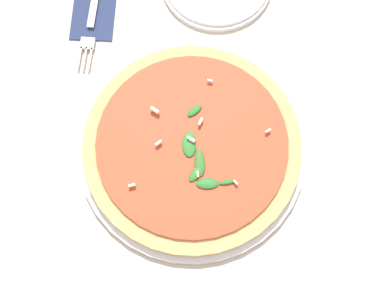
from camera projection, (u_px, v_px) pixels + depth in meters
The scene contains 4 objects.
ground_plane at pixel (171, 165), 0.85m from camera, with size 6.00×6.00×0.00m, color beige.
pizza_arugula_main at pixel (192, 147), 0.84m from camera, with size 0.36×0.36×0.05m.
napkin at pixel (94, 11), 0.93m from camera, with size 0.12×0.09×0.01m.
fork at pixel (93, 13), 0.93m from camera, with size 0.21×0.03×0.00m.
Camera 1 is at (0.22, 0.07, 0.82)m, focal length 50.00 mm.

